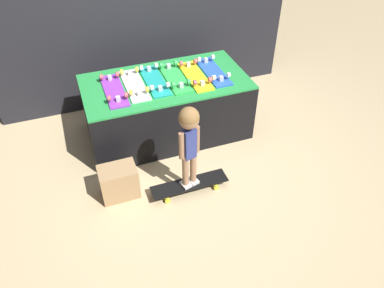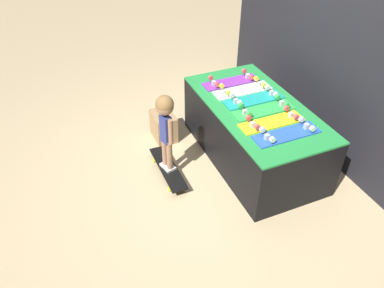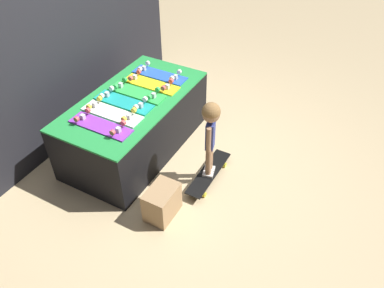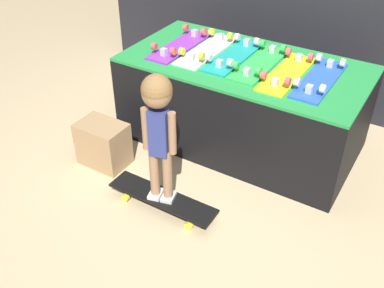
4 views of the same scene
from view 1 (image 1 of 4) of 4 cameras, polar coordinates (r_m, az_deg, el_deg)
ground_plane at (r=3.94m, az=-1.40°, el=-2.49°), size 16.00×16.00×0.00m
display_rack at (r=4.13m, az=-3.89°, el=5.60°), size 1.72×0.90×0.66m
skateboard_purple_on_rack at (r=3.85m, az=-11.80°, el=8.11°), size 0.19×0.64×0.09m
skateboard_white_on_rack at (r=3.90m, az=-8.77°, el=8.98°), size 0.19×0.64×0.09m
skateboard_teal_on_rack at (r=3.95m, az=-5.75°, el=9.68°), size 0.19×0.64×0.09m
skateboard_green_on_rack at (r=3.98m, az=-2.66°, el=10.15°), size 0.19×0.64×0.09m
skateboard_yellow_on_rack at (r=4.01m, az=0.48°, el=10.43°), size 0.19×0.64×0.09m
skateboard_blue_on_rack at (r=4.10m, az=3.23°, el=11.07°), size 0.19×0.64×0.09m
skateboard_on_floor at (r=3.58m, az=-0.39°, el=-6.22°), size 0.74×0.18×0.09m
child at (r=3.16m, az=-0.44°, el=1.60°), size 0.20×0.17×0.86m
storage_box at (r=3.55m, az=-11.07°, el=-5.69°), size 0.34×0.24×0.33m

